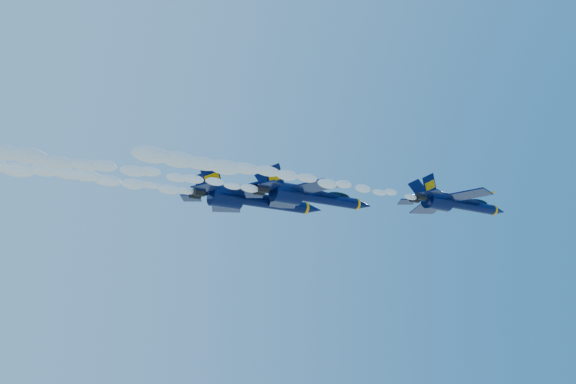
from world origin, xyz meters
TOP-DOWN VIEW (x-y plane):
  - jet_lead at (21.39, -9.56)m, footprint 16.39×13.45m
  - smoke_trail_jet_lead at (-3.37, -9.56)m, footprint 35.51×1.70m
  - jet_second at (4.10, -0.72)m, footprint 17.75×14.56m
  - smoke_trail_jet_second at (-21.24, -0.72)m, footprint 35.51×1.84m
  - jet_third at (-0.88, 6.46)m, footprint 20.10×16.49m
  - smoke_trail_jet_third at (-27.23, 6.46)m, footprint 35.51×2.08m

SIDE VIEW (x-z plane):
  - smoke_trail_jet_lead at x=-3.37m, z-range 149.54..151.06m
  - jet_lead at x=21.39m, z-range 147.62..153.71m
  - smoke_trail_jet_second at x=-21.24m, z-range 150.24..151.90m
  - jet_second at x=4.10m, z-range 148.15..154.75m
  - smoke_trail_jet_third at x=-27.23m, z-range 150.77..152.64m
  - jet_third at x=-0.88m, z-range 148.37..155.84m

